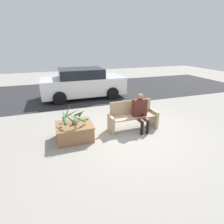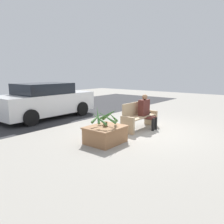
{
  "view_description": "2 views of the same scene",
  "coord_description": "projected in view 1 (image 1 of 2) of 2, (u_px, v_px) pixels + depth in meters",
  "views": [
    {
      "loc": [
        -2.2,
        -4.59,
        2.69
      ],
      "look_at": [
        -0.48,
        0.42,
        0.63
      ],
      "focal_mm": 28.0,
      "sensor_mm": 36.0,
      "label": 1
    },
    {
      "loc": [
        -6.32,
        -3.7,
        1.99
      ],
      "look_at": [
        -0.82,
        0.69,
        0.71
      ],
      "focal_mm": 35.0,
      "sensor_mm": 36.0,
      "label": 2
    }
  ],
  "objects": [
    {
      "name": "ground_plane",
      "position": [
        130.0,
        133.0,
        5.69
      ],
      "size": [
        30.0,
        30.0,
        0.0
      ],
      "primitive_type": "plane",
      "color": "#9E998E"
    },
    {
      "name": "person_seated",
      "position": [
        140.0,
        110.0,
        5.67
      ],
      "size": [
        0.46,
        0.59,
        1.23
      ],
      "color": "#51231E",
      "rests_on": "ground_plane"
    },
    {
      "name": "potted_plant",
      "position": [
        74.0,
        116.0,
        5.05
      ],
      "size": [
        0.8,
        0.81,
        0.57
      ],
      "color": "brown",
      "rests_on": "planter_box"
    },
    {
      "name": "parked_car",
      "position": [
        83.0,
        83.0,
        9.22
      ],
      "size": [
        4.24,
        1.98,
        1.53
      ],
      "color": "silver",
      "rests_on": "ground_plane"
    },
    {
      "name": "planter_box",
      "position": [
        75.0,
        131.0,
        5.24
      ],
      "size": [
        1.07,
        0.9,
        0.48
      ],
      "color": "#936642",
      "rests_on": "ground_plane"
    },
    {
      "name": "road_surface",
      "position": [
        91.0,
        90.0,
        10.85
      ],
      "size": [
        20.0,
        6.0,
        0.01
      ],
      "primitive_type": "cube",
      "color": "#2D2D30",
      "rests_on": "ground_plane"
    },
    {
      "name": "bench",
      "position": [
        133.0,
        116.0,
        5.85
      ],
      "size": [
        1.66,
        0.51,
        0.95
      ],
      "color": "tan",
      "rests_on": "ground_plane"
    }
  ]
}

